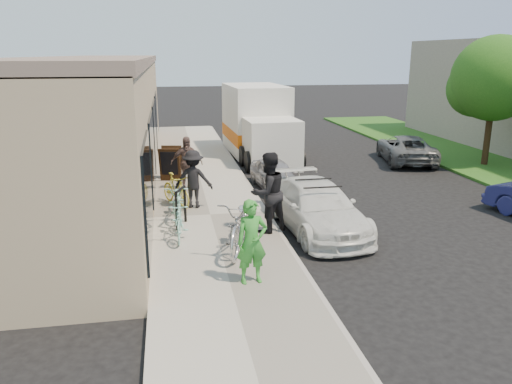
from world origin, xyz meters
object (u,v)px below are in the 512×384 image
sedan_white (316,207)px  bystander_a (194,179)px  cruiser_bike_a (179,219)px  woman_rider (252,242)px  cruiser_bike_c (176,190)px  tandem_bike (242,223)px  bike_rack (181,203)px  far_car_gray (406,149)px  median_tree (493,82)px  bystander_b (187,163)px  moving_truck (258,126)px  sedan_silver (274,174)px  man_standing (268,192)px  cruiser_bike_b (178,200)px  sandwich_board (170,163)px

sedan_white → bystander_a: (-2.95, 2.03, 0.36)m
sedan_white → cruiser_bike_a: sedan_white is taller
woman_rider → cruiser_bike_c: size_ratio=1.07×
woman_rider → cruiser_bike_a: bearing=108.6°
tandem_bike → bystander_a: 3.44m
bike_rack → sedan_white: size_ratio=0.23×
far_car_gray → tandem_bike: bearing=59.5°
median_tree → bystander_b: bearing=-170.4°
moving_truck → cruiser_bike_c: 8.21m
sedan_white → woman_rider: (-2.15, -2.97, 0.35)m
median_tree → tandem_bike: 13.24m
bystander_a → cruiser_bike_a: bearing=91.3°
bystander_a → moving_truck: bearing=-100.4°
bike_rack → sedan_silver: (3.17, 3.62, -0.25)m
moving_truck → cruiser_bike_c: size_ratio=4.10×
bike_rack → man_standing: man_standing is taller
far_car_gray → bystander_a: 10.41m
bike_rack → bystander_b: bystander_b is taller
tandem_bike → bystander_a: size_ratio=1.40×
moving_truck → cruiser_bike_b: (-3.67, -8.35, -0.73)m
bike_rack → sedan_silver: bearing=48.8°
sedan_white → far_car_gray: size_ratio=1.08×
median_tree → cruiser_bike_b: 13.26m
far_car_gray → tandem_bike: (-8.10, -8.60, 0.19)m
bike_rack → bystander_b: 3.50m
moving_truck → man_standing: moving_truck is taller
sandwich_board → cruiser_bike_b: size_ratio=0.66×
sandwich_board → bystander_a: (0.60, -3.25, 0.23)m
tandem_bike → bystander_a: (-0.86, 3.32, 0.22)m
sandwich_board → moving_truck: bearing=58.6°
cruiser_bike_b → bystander_b: bearing=86.8°
man_standing → bystander_b: bearing=-93.4°
bystander_b → sedan_white: bearing=-47.9°
man_standing → bystander_a: (-1.65, 2.30, -0.16)m
sedan_silver → bike_rack: bearing=-135.8°
man_standing → cruiser_bike_b: bearing=-61.1°
sedan_silver → man_standing: size_ratio=1.48×
bike_rack → cruiser_bike_c: (-0.08, 1.79, -0.13)m
far_car_gray → woman_rider: woman_rider is taller
cruiser_bike_a → cruiser_bike_c: size_ratio=1.02×
sedan_white → moving_truck: bearing=83.8°
man_standing → bystander_a: 2.83m
moving_truck → bystander_a: moving_truck is taller
sedan_silver → man_standing: man_standing is taller
bystander_b → tandem_bike: bearing=-75.1°
moving_truck → cruiser_bike_c: moving_truck is taller
man_standing → bystander_a: man_standing is taller
sandwich_board → man_standing: size_ratio=0.58×
moving_truck → tandem_bike: (-2.35, -10.88, -0.59)m
sedan_silver → cruiser_bike_c: size_ratio=1.90×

